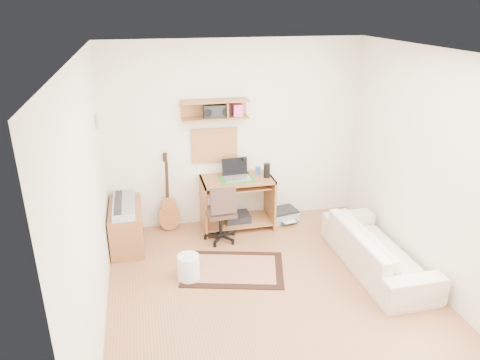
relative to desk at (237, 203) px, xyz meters
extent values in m
cube|color=#A56C45|center=(0.04, -1.73, -0.38)|extent=(3.60, 4.00, 0.01)
cube|color=white|center=(0.04, -1.73, 2.23)|extent=(3.60, 4.00, 0.01)
cube|color=white|center=(0.04, 0.28, 0.93)|extent=(3.60, 0.01, 2.60)
cube|color=white|center=(-1.77, -1.73, 0.93)|extent=(0.01, 4.00, 2.60)
cube|color=white|center=(1.84, -1.73, 0.93)|extent=(0.01, 4.00, 2.60)
cube|color=#985F35|center=(-0.26, 0.15, 1.32)|extent=(0.90, 0.25, 0.26)
cube|color=tan|center=(-0.26, 0.25, 0.79)|extent=(0.64, 0.03, 0.49)
cube|color=#4C8CBF|center=(-1.75, -0.23, 1.34)|extent=(0.02, 0.20, 0.15)
cylinder|color=black|center=(0.41, -0.05, 0.48)|extent=(0.09, 0.09, 0.20)
cylinder|color=#35579F|center=(0.33, 0.10, 0.43)|extent=(0.07, 0.07, 0.11)
cube|color=black|center=(-0.25, 0.15, 1.30)|extent=(0.33, 0.15, 0.17)
cube|color=#CEAF8A|center=(-0.29, -1.08, -0.37)|extent=(1.38, 1.09, 0.02)
cube|color=#985F35|center=(-1.54, -0.18, -0.10)|extent=(0.40, 0.90, 0.55)
cube|color=#B2B5BA|center=(-1.54, -0.18, 0.21)|extent=(0.27, 0.88, 0.08)
cylinder|color=white|center=(-0.84, -1.16, -0.22)|extent=(0.32, 0.32, 0.31)
cube|color=#A5A8AA|center=(0.71, 0.06, -0.29)|extent=(0.46, 0.39, 0.15)
imported|color=beige|center=(1.42, -1.43, -0.03)|extent=(0.52, 1.78, 0.70)
camera|label=1|loc=(-1.25, -5.64, 2.67)|focal=33.53mm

